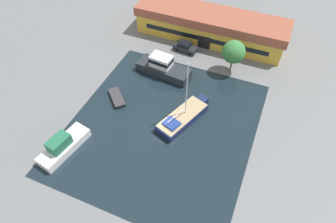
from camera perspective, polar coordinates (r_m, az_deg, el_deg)
The scene contains 9 objects.
ground_plane at distance 44.12m, azimuth -1.10°, elevation -2.81°, with size 440.00×440.00×0.00m, color slate.
water_canal at distance 44.12m, azimuth -1.10°, elevation -2.81°, with size 26.03×29.02×0.01m, color black.
warehouse_building at distance 59.81m, azimuth 8.10°, elevation 15.85°, with size 28.71×7.53×5.29m.
quay_tree_near_building at distance 51.60m, azimuth 12.40°, elevation 11.02°, with size 3.88×3.88×5.92m.
parked_car at distance 56.91m, azimuth 3.30°, elevation 12.19°, with size 4.54×2.42×1.78m.
sailboat_moored at distance 44.44m, azimuth 2.89°, elevation -1.01°, with size 5.85×9.96×10.48m.
motor_cruiser at distance 51.58m, azimuth -0.97°, elevation 8.40°, with size 9.71×4.32×3.50m.
small_dinghy at distance 48.24m, azimuth -9.72°, elevation 2.59°, with size 4.22×4.20×0.63m.
cabin_boat at distance 43.19m, azimuth -19.38°, elevation -6.15°, with size 3.98×8.04×2.83m.
Camera 1 is at (11.52, -25.22, 34.32)m, focal length 32.00 mm.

